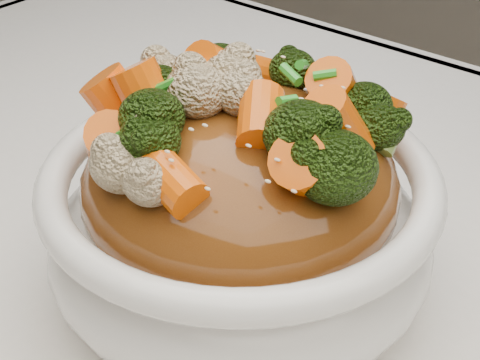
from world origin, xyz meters
The scene contains 8 objects.
tablecloth centered at (0.00, 0.00, 0.73)m, with size 1.20×0.80×0.04m, color white.
bowl centered at (-0.05, 0.00, 0.80)m, with size 0.24×0.24×0.09m, color white, non-canonical shape.
sauce_base centered at (-0.05, 0.00, 0.83)m, with size 0.19×0.19×0.10m, color #613210.
carrots centered at (-0.05, 0.00, 0.90)m, with size 0.19×0.19×0.05m, color #EC5C07, non-canonical shape.
broccoli centered at (-0.05, 0.00, 0.90)m, with size 0.19×0.19×0.05m, color black, non-canonical shape.
cauliflower centered at (-0.05, 0.00, 0.89)m, with size 0.19×0.19×0.04m, color beige, non-canonical shape.
scallions centered at (-0.05, 0.00, 0.90)m, with size 0.14×0.14×0.02m, color #289322, non-canonical shape.
sesame_seeds centered at (-0.05, 0.00, 0.90)m, with size 0.17×0.17×0.01m, color beige, non-canonical shape.
Camera 1 is at (0.18, -0.28, 1.07)m, focal length 55.00 mm.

